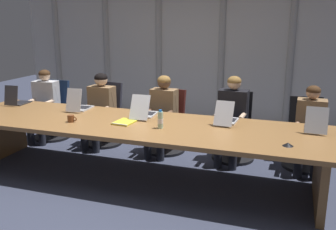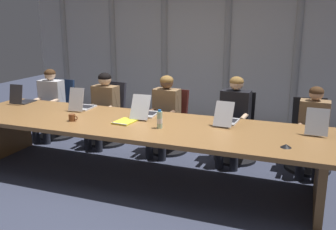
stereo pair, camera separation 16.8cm
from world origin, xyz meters
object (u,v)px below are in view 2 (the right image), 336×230
object	(u,v)px
person_left_end	(49,100)
person_left_mid	(103,104)
laptop_right_end	(317,127)
person_right_end	(313,126)
laptop_right_mid	(227,119)
person_right_mid	(234,115)
office_chair_left_end	(58,115)
office_chair_left_mid	(108,120)
spiral_notepad	(125,122)
laptop_left_end	(22,99)
office_chair_right_end	(309,143)
water_bottle_primary	(160,120)
conference_mic_left_side	(286,146)
person_center	(164,110)
coffee_mug_near	(72,118)
office_chair_center	(169,128)
laptop_center	(145,112)
office_chair_right_mid	(236,135)
laptop_left_mid	(82,105)

from	to	relation	value
person_left_end	person_left_mid	bearing A→B (deg)	84.90
laptop_right_end	person_right_end	bearing A→B (deg)	4.61
laptop_right_mid	person_right_mid	bearing A→B (deg)	6.08
office_chair_left_end	office_chair_left_mid	distance (m)	0.98
person_left_mid	spiral_notepad	distance (m)	1.35
laptop_left_end	laptop_right_end	world-z (taller)	laptop_left_end
office_chair_right_end	water_bottle_primary	bearing A→B (deg)	-62.65
office_chair_left_end	conference_mic_left_side	size ratio (longest dim) A/B	8.65
person_center	coffee_mug_near	bearing A→B (deg)	-29.57
office_chair_left_mid	laptop_left_end	bearing A→B (deg)	-45.68
office_chair_center	coffee_mug_near	distance (m)	1.60
office_chair_left_mid	office_chair_right_end	distance (m)	3.04
office_chair_center	spiral_notepad	distance (m)	1.22
water_bottle_primary	conference_mic_left_side	world-z (taller)	water_bottle_primary
laptop_center	person_right_mid	xyz separation A→B (m)	(1.03, 0.65, -0.10)
office_chair_center	office_chair_right_mid	size ratio (longest dim) A/B	0.97
conference_mic_left_side	spiral_notepad	distance (m)	1.93
office_chair_left_end	person_right_mid	size ratio (longest dim) A/B	0.79
office_chair_center	person_center	distance (m)	0.35
laptop_right_mid	office_chair_left_end	size ratio (longest dim) A/B	0.49
laptop_left_mid	person_right_mid	size ratio (longest dim) A/B	0.36
person_center	office_chair_center	bearing A→B (deg)	175.61
spiral_notepad	office_chair_left_mid	bearing A→B (deg)	133.39
office_chair_right_mid	person_center	size ratio (longest dim) A/B	0.82
office_chair_right_mid	office_chair_right_end	world-z (taller)	office_chair_right_mid
laptop_left_end	laptop_center	size ratio (longest dim) A/B	0.73
laptop_right_mid	person_right_end	bearing A→B (deg)	-55.78
spiral_notepad	laptop_left_end	bearing A→B (deg)	173.59
person_left_mid	coffee_mug_near	xyz separation A→B (m)	(0.27, -1.18, 0.11)
office_chair_left_mid	conference_mic_left_side	distance (m)	3.18
office_chair_left_end	person_center	distance (m)	2.04
laptop_left_mid	office_chair_left_end	world-z (taller)	laptop_left_mid
laptop_center	office_chair_right_end	bearing A→B (deg)	-71.74
laptop_center	office_chair_left_mid	xyz separation A→B (m)	(-1.02, 0.80, -0.42)
office_chair_left_mid	person_right_end	xyz separation A→B (m)	(3.07, -0.17, 0.27)
office_chair_left_end	laptop_center	bearing A→B (deg)	71.39
conference_mic_left_side	laptop_right_end	bearing A→B (deg)	66.53
person_left_mid	person_right_end	bearing A→B (deg)	93.30
water_bottle_primary	conference_mic_left_side	xyz separation A→B (m)	(1.42, -0.18, -0.08)
laptop_right_end	person_left_end	xyz separation A→B (m)	(-4.11, 0.61, -0.13)
office_chair_left_end	person_center	size ratio (longest dim) A/B	0.82
office_chair_left_mid	water_bottle_primary	world-z (taller)	office_chair_left_mid
person_right_mid	spiral_notepad	distance (m)	1.52
person_left_mid	water_bottle_primary	world-z (taller)	person_left_mid
person_right_end	office_chair_center	bearing A→B (deg)	-92.80
conference_mic_left_side	office_chair_center	bearing A→B (deg)	141.26
laptop_left_mid	person_right_end	xyz separation A→B (m)	(3.03, 0.60, -0.15)
laptop_right_mid	spiral_notepad	distance (m)	1.24
person_right_mid	water_bottle_primary	size ratio (longest dim) A/B	5.47
person_center	laptop_center	bearing A→B (deg)	2.36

